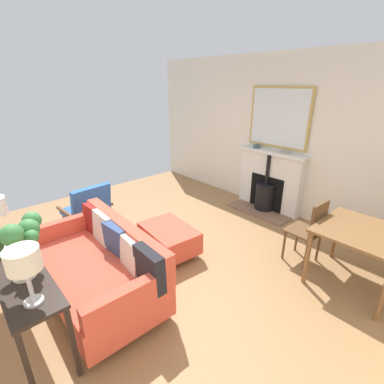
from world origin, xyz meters
TOP-DOWN VIEW (x-y plane):
  - ground_plane at (0.00, 0.00)m, footprint 5.77×6.09m
  - wall_left at (-2.89, 0.00)m, footprint 0.12×6.09m
  - fireplace at (-2.69, 0.13)m, footprint 0.60×1.33m
  - mirror_over_mantel at (-2.80, 0.13)m, footprint 0.04×1.15m
  - mantel_bowl_near at (-2.71, -0.22)m, footprint 0.13×0.13m
  - mantel_bowl_far at (-2.71, 0.36)m, footprint 0.13×0.13m
  - sofa at (0.68, 0.18)m, footprint 0.97×1.82m
  - ottoman at (-0.38, 0.05)m, footprint 0.64×0.87m
  - armchair_accent at (0.23, -1.19)m, footprint 0.72×0.65m
  - console_table at (1.45, 0.17)m, footprint 0.39×1.66m
  - table_lamp_far_end at (1.45, 0.80)m, footprint 0.23×0.23m
  - potted_plant at (1.43, 0.42)m, footprint 0.49×0.44m
  - book_stack at (1.45, -0.08)m, footprint 0.29×0.18m
  - dining_table at (-1.60, 2.06)m, footprint 0.90×0.89m
  - dining_chair_near_fireplace at (-1.60, 1.48)m, footprint 0.42×0.42m

SIDE VIEW (x-z plane):
  - ground_plane at x=0.00m, z-range -0.01..0.00m
  - ottoman at x=-0.38m, z-range 0.04..0.44m
  - sofa at x=0.68m, z-range -0.05..0.77m
  - armchair_accent at x=0.23m, z-range 0.05..0.91m
  - fireplace at x=-2.69m, z-range -0.08..1.06m
  - dining_chair_near_fireplace at x=-1.60m, z-range 0.08..0.99m
  - dining_table at x=-1.60m, z-range 0.27..1.01m
  - console_table at x=1.45m, z-range 0.29..1.04m
  - book_stack at x=1.45m, z-range 0.76..0.82m
  - table_lamp_far_end at x=1.45m, z-range 0.88..1.35m
  - potted_plant at x=1.43m, z-range 0.83..1.43m
  - mantel_bowl_far at x=-2.71m, z-range 1.14..1.17m
  - mantel_bowl_near at x=-2.71m, z-range 1.14..1.19m
  - wall_left at x=-2.89m, z-range 0.00..2.77m
  - mirror_over_mantel at x=-2.80m, z-range 1.19..2.23m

